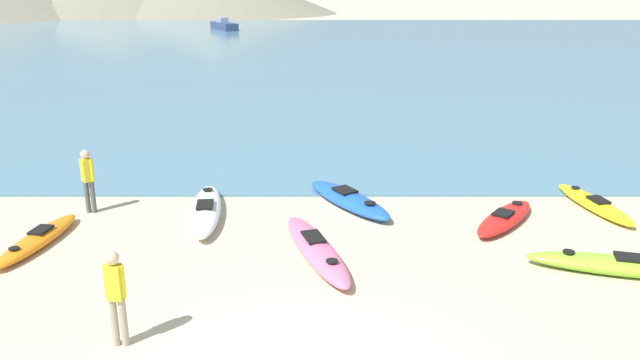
% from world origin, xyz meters
% --- Properties ---
extents(bay_water, '(160.00, 70.00, 0.06)m').
position_xyz_m(bay_water, '(0.00, 43.07, 0.03)').
color(bay_water, teal).
rests_on(bay_water, ground_plane).
extents(kayak_on_sand_0, '(3.48, 1.49, 0.39)m').
position_xyz_m(kayak_on_sand_0, '(5.96, 3.74, 0.17)').
color(kayak_on_sand_0, '#8CCC2D').
rests_on(kayak_on_sand_0, ground_plane).
extents(kayak_on_sand_1, '(1.13, 3.02, 0.31)m').
position_xyz_m(kayak_on_sand_1, '(6.91, 7.21, 0.13)').
color(kayak_on_sand_1, yellow).
rests_on(kayak_on_sand_1, ground_plane).
extents(kayak_on_sand_2, '(1.00, 2.89, 0.31)m').
position_xyz_m(kayak_on_sand_2, '(-5.58, 5.06, 0.14)').
color(kayak_on_sand_2, orange).
rests_on(kayak_on_sand_2, ground_plane).
extents(kayak_on_sand_3, '(2.15, 2.55, 0.33)m').
position_xyz_m(kayak_on_sand_3, '(4.48, 6.24, 0.14)').
color(kayak_on_sand_3, red).
rests_on(kayak_on_sand_3, ground_plane).
extents(kayak_on_sand_5, '(1.06, 3.46, 0.40)m').
position_xyz_m(kayak_on_sand_5, '(-2.35, 6.66, 0.18)').
color(kayak_on_sand_5, white).
rests_on(kayak_on_sand_5, ground_plane).
extents(kayak_on_sand_6, '(1.71, 3.57, 0.39)m').
position_xyz_m(kayak_on_sand_6, '(0.22, 4.49, 0.17)').
color(kayak_on_sand_6, '#E5668C').
rests_on(kayak_on_sand_6, ground_plane).
extents(kayak_on_sand_7, '(2.34, 3.13, 0.39)m').
position_xyz_m(kayak_on_sand_7, '(1.00, 7.42, 0.17)').
color(kayak_on_sand_7, blue).
rests_on(kayak_on_sand_7, ground_plane).
extents(person_near_foreground, '(0.31, 0.21, 1.55)m').
position_xyz_m(person_near_foreground, '(-2.72, 1.35, 0.89)').
color(person_near_foreground, gray).
rests_on(person_near_foreground, ground_plane).
extents(person_near_waterline, '(0.31, 0.27, 1.54)m').
position_xyz_m(person_near_waterline, '(-5.13, 6.98, 0.88)').
color(person_near_waterline, '#4C4C4C').
rests_on(person_near_waterline, ground_plane).
extents(moored_boat_2, '(3.64, 5.30, 1.26)m').
position_xyz_m(moored_boat_2, '(-10.00, 61.63, 0.50)').
color(moored_boat_2, navy).
rests_on(moored_boat_2, bay_water).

